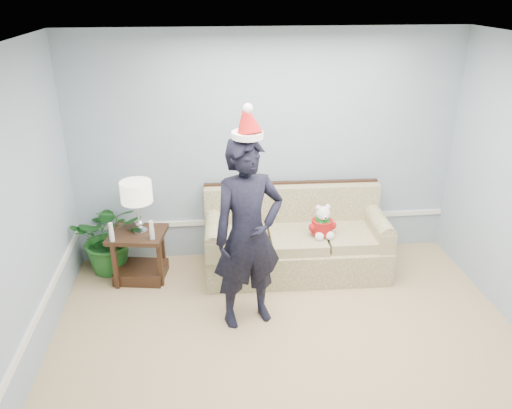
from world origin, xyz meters
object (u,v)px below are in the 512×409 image
at_px(houseplant, 110,236).
at_px(teddy_bear, 322,225).
at_px(table_lamp, 136,194).
at_px(man, 248,235).
at_px(sofa, 295,242).
at_px(side_table, 140,260).

height_order(houseplant, teddy_bear, teddy_bear).
relative_size(table_lamp, houseplant, 0.68).
height_order(man, teddy_bear, man).
height_order(sofa, side_table, sofa).
bearing_deg(houseplant, table_lamp, -29.66).
bearing_deg(teddy_bear, table_lamp, 169.92).
bearing_deg(table_lamp, teddy_bear, -4.45).
distance_m(houseplant, man, 1.93).
height_order(sofa, table_lamp, table_lamp).
xyz_separation_m(houseplant, teddy_bear, (2.40, -0.37, 0.21)).
distance_m(houseplant, teddy_bear, 2.44).
relative_size(sofa, side_table, 3.10).
bearing_deg(table_lamp, man, -38.50).
bearing_deg(side_table, houseplant, 148.39).
height_order(houseplant, man, man).
distance_m(table_lamp, teddy_bear, 2.06).
bearing_deg(houseplant, man, -36.43).
bearing_deg(man, sofa, 39.12).
distance_m(side_table, houseplant, 0.46).
bearing_deg(teddy_bear, sofa, 138.91).
bearing_deg(houseplant, side_table, -31.61).
distance_m(table_lamp, houseplant, 0.74).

